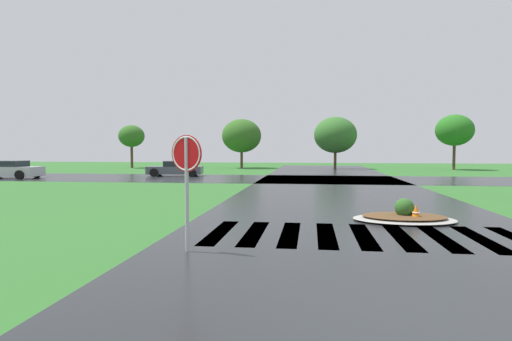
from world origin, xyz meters
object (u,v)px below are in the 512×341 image
Objects in this scene: stop_sign at (187,165)px; median_island at (404,217)px; traffic_cone at (416,214)px; car_white_sedan at (9,170)px; car_silver_hatch at (176,169)px.

stop_sign reaches higher than median_island.
traffic_cone is at bearing -46.36° from median_island.
traffic_cone is at bearing 58.81° from stop_sign.
car_white_sedan is 8.26× the size of traffic_cone.
stop_sign is 0.53× the size of car_white_sedan.
stop_sign reaches higher than car_white_sedan.
car_silver_hatch is (11.07, 4.04, -0.04)m from car_white_sedan.
car_white_sedan reaches higher than traffic_cone.
car_white_sedan is at bearing 12.73° from car_silver_hatch.
car_white_sedan is (-19.02, 19.71, -1.20)m from stop_sign.
car_silver_hatch is at bearing 124.59° from traffic_cone.
stop_sign is 27.42m from car_white_sedan.
traffic_cone is (5.54, 4.19, -1.53)m from stop_sign.
median_island is at bearing 117.12° from car_silver_hatch.
stop_sign is at bearing -142.89° from traffic_cone.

